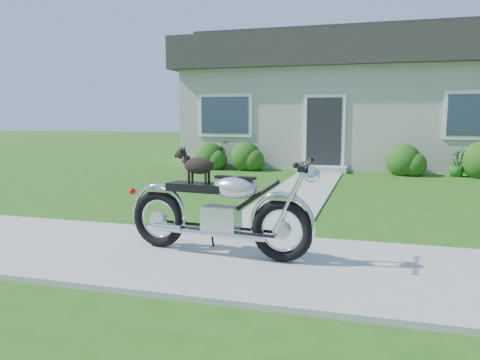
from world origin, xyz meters
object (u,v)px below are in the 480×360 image
at_px(house, 379,99).
at_px(motorcycle_with_dog, 220,209).
at_px(potted_plant_left, 217,155).
at_px(potted_plant_right, 457,163).

bearing_deg(house, motorcycle_with_dog, -97.94).
height_order(potted_plant_left, motorcycle_with_dog, motorcycle_with_dog).
distance_m(potted_plant_left, potted_plant_right, 6.62).
bearing_deg(motorcycle_with_dog, potted_plant_right, 72.80).
relative_size(potted_plant_left, potted_plant_right, 1.14).
distance_m(house, motorcycle_with_dog, 12.13).
xyz_separation_m(house, potted_plant_right, (2.00, -3.44, -1.79)).
xyz_separation_m(potted_plant_left, motorcycle_with_dog, (2.95, -8.47, 0.13)).
distance_m(potted_plant_right, motorcycle_with_dog, 9.23).
xyz_separation_m(potted_plant_right, motorcycle_with_dog, (-3.66, -8.47, 0.18)).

